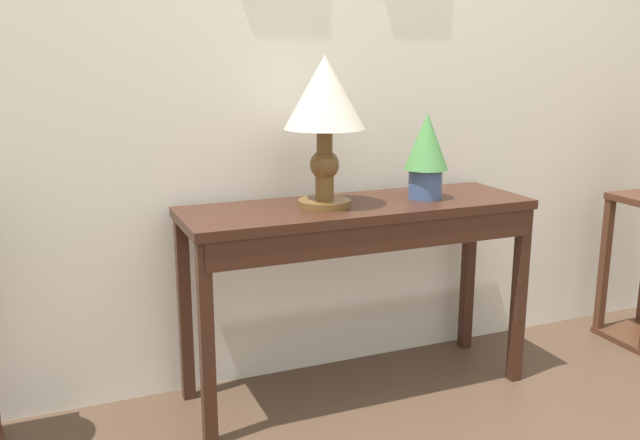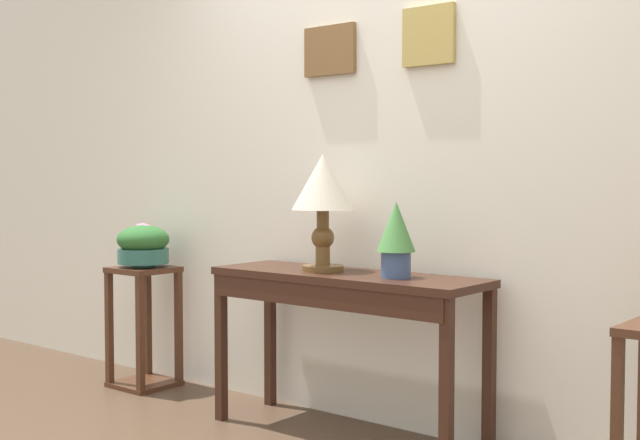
{
  "view_description": "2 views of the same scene",
  "coord_description": "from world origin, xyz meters",
  "views": [
    {
      "loc": [
        -1.15,
        -1.2,
        1.29
      ],
      "look_at": [
        -0.22,
        1.05,
        0.7
      ],
      "focal_mm": 38.78,
      "sensor_mm": 36.0,
      "label": 1
    },
    {
      "loc": [
        2.18,
        -1.89,
        1.18
      ],
      "look_at": [
        -0.32,
        1.18,
        0.98
      ],
      "focal_mm": 46.54,
      "sensor_mm": 36.0,
      "label": 2
    }
  ],
  "objects": [
    {
      "name": "back_wall_with_art",
      "position": [
        -0.0,
        1.36,
        1.4
      ],
      "size": [
        9.0,
        0.13,
        2.8
      ],
      "color": "silver",
      "rests_on": "ground"
    },
    {
      "name": "console_table",
      "position": [
        -0.07,
        1.04,
        0.65
      ],
      "size": [
        1.32,
        0.42,
        0.75
      ],
      "color": "#381E14",
      "rests_on": "ground"
    },
    {
      "name": "potted_plant_on_console",
      "position": [
        0.21,
        1.05,
        0.93
      ],
      "size": [
        0.17,
        0.17,
        0.33
      ],
      "color": "#3D5684",
      "rests_on": "console_table"
    },
    {
      "name": "table_lamp",
      "position": [
        -0.2,
        1.06,
        1.12
      ],
      "size": [
        0.29,
        0.29,
        0.54
      ],
      "color": "brown",
      "rests_on": "console_table"
    }
  ]
}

